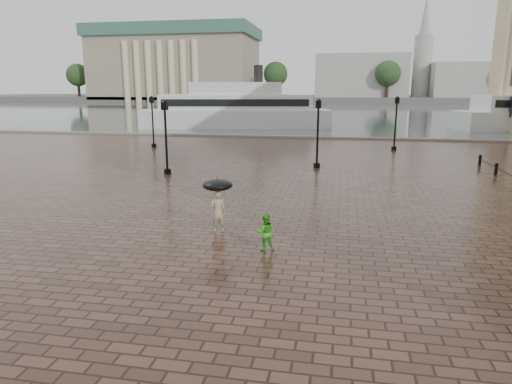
% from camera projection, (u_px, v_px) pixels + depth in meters
% --- Properties ---
extents(ground, '(300.00, 300.00, 0.00)m').
position_uv_depth(ground, '(218.00, 226.00, 17.71)').
color(ground, '#331F17').
rests_on(ground, ground).
extents(harbour_water, '(240.00, 240.00, 0.00)m').
position_uv_depth(harbour_water, '(323.00, 110.00, 105.80)').
color(harbour_water, '#41494F').
rests_on(harbour_water, ground).
extents(quay_edge, '(80.00, 0.60, 0.30)m').
position_uv_depth(quay_edge, '(298.00, 138.00, 48.35)').
color(quay_edge, slate).
rests_on(quay_edge, ground).
extents(far_shore, '(300.00, 60.00, 2.00)m').
position_uv_depth(far_shore, '(331.00, 99.00, 170.68)').
color(far_shore, '#4C4C47').
rests_on(far_shore, ground).
extents(museum, '(57.00, 32.50, 26.00)m').
position_uv_depth(museum, '(176.00, 62.00, 163.01)').
color(museum, gray).
rests_on(museum, ground).
extents(distant_skyline, '(102.50, 22.00, 33.00)m').
position_uv_depth(distant_skyline, '(479.00, 74.00, 150.50)').
color(distant_skyline, '#9E9B95').
rests_on(distant_skyline, ground).
extents(far_trees, '(188.00, 8.00, 13.50)m').
position_uv_depth(far_trees, '(330.00, 74.00, 147.73)').
color(far_trees, '#2D2119').
rests_on(far_trees, ground).
extents(street_lamps, '(21.44, 14.44, 4.40)m').
position_uv_depth(street_lamps, '(260.00, 127.00, 34.22)').
color(street_lamps, black).
rests_on(street_lamps, ground).
extents(adult_pedestrian, '(0.66, 0.54, 1.57)m').
position_uv_depth(adult_pedestrian, '(218.00, 211.00, 16.81)').
color(adult_pedestrian, tan).
rests_on(adult_pedestrian, ground).
extents(child_pedestrian, '(0.72, 0.63, 1.25)m').
position_uv_depth(child_pedestrian, '(265.00, 232.00, 14.90)').
color(child_pedestrian, green).
rests_on(child_pedestrian, ground).
extents(ferry_near, '(25.15, 10.37, 8.03)m').
position_uv_depth(ferry_near, '(236.00, 109.00, 60.09)').
color(ferry_near, silver).
rests_on(ferry_near, ground).
extents(umbrella, '(1.10, 1.10, 1.11)m').
position_uv_depth(umbrella, '(218.00, 185.00, 16.59)').
color(umbrella, black).
rests_on(umbrella, ground).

